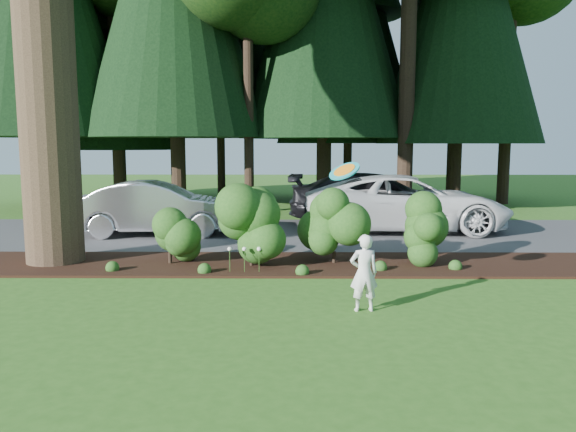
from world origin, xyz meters
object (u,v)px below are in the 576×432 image
at_px(car_silver_wagon, 157,208).
at_px(car_dark_suv, 376,198).
at_px(frisbee, 344,171).
at_px(child, 364,273).
at_px(car_white_suv, 406,203).

xyz_separation_m(car_silver_wagon, car_dark_suv, (6.65, 2.43, 0.05)).
distance_m(car_silver_wagon, frisbee, 8.57).
bearing_deg(child, car_silver_wagon, -61.82).
height_order(car_white_suv, frisbee, frisbee).
height_order(car_silver_wagon, car_white_suv, car_white_suv).
bearing_deg(child, car_dark_suv, -105.67).
bearing_deg(car_dark_suv, car_white_suv, -153.69).
bearing_deg(car_silver_wagon, car_white_suv, -88.78).
distance_m(car_silver_wagon, car_dark_suv, 7.08).
height_order(car_silver_wagon, frisbee, frisbee).
distance_m(car_silver_wagon, car_white_suv, 7.36).
distance_m(child, frisbee, 1.66).
bearing_deg(car_silver_wagon, child, -150.36).
distance_m(car_white_suv, child, 8.43).
height_order(car_dark_suv, frisbee, frisbee).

